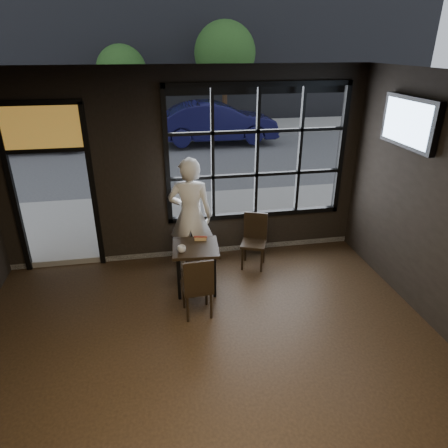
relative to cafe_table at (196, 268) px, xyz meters
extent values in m
cube|color=black|center=(0.00, -2.40, -0.38)|extent=(6.00, 7.00, 0.02)
cube|color=black|center=(0.00, -2.40, 2.84)|extent=(6.00, 7.00, 0.02)
cube|color=black|center=(1.20, 1.10, 1.43)|extent=(3.06, 0.12, 2.28)
cube|color=orange|center=(-2.10, 1.10, 1.98)|extent=(1.20, 0.06, 0.70)
cube|color=#545456|center=(0.00, 21.60, -0.39)|extent=(60.00, 41.00, 0.04)
cube|color=black|center=(0.00, 0.00, 0.00)|extent=(0.73, 0.73, 0.73)
cube|color=black|center=(-0.06, -0.63, 0.10)|extent=(0.43, 0.43, 0.93)
cube|color=black|center=(1.03, 0.50, 0.09)|extent=(0.52, 0.52, 0.92)
imported|color=white|center=(0.00, 0.61, 0.60)|extent=(0.79, 0.60, 1.93)
imported|color=silver|center=(-0.21, -0.14, 0.41)|extent=(0.15, 0.15, 0.10)
cube|color=black|center=(2.93, -0.31, 2.13)|extent=(0.13, 1.16, 0.68)
imported|color=black|center=(1.87, 9.49, 0.47)|extent=(4.47, 1.58, 1.47)
imported|color=#440E0B|center=(-4.78, 9.73, 0.46)|extent=(4.28, 1.74, 1.45)
cylinder|color=#332114|center=(-1.51, 12.86, 0.57)|extent=(0.17, 0.17, 1.87)
sphere|color=#2B531F|center=(-1.51, 12.86, 2.10)|extent=(2.04, 2.04, 2.04)
cylinder|color=#332114|center=(2.79, 12.62, 0.81)|extent=(0.21, 0.21, 2.36)
sphere|color=#21501C|center=(2.79, 12.62, 2.74)|extent=(2.57, 2.57, 2.57)
camera|label=1|loc=(-0.53, -5.24, 3.10)|focal=32.00mm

